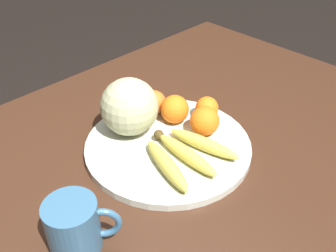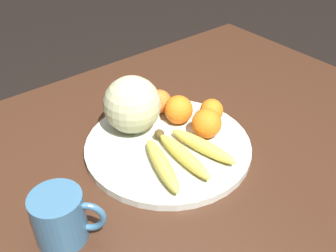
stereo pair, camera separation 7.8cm
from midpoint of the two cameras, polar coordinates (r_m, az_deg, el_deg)
name	(u,v)px [view 1 (the left image)]	position (r m, az deg, el deg)	size (l,w,h in m)	color
kitchen_table	(154,192)	(0.96, -4.47, -9.64)	(1.51, 0.96, 0.73)	#3D2316
fruit_bowl	(168,146)	(0.93, -2.40, -2.94)	(0.39, 0.39, 0.02)	beige
melon	(129,107)	(0.94, -8.02, 2.71)	(0.14, 0.14, 0.14)	#B2B789
banana_bunch	(184,154)	(0.87, -0.17, -4.21)	(0.19, 0.20, 0.03)	#473819
orange_front_left	(205,121)	(0.94, 2.98, 0.66)	(0.07, 0.07, 0.07)	orange
orange_front_right	(154,102)	(1.02, -4.24, 3.41)	(0.06, 0.06, 0.06)	orange
orange_mid_center	(175,109)	(0.98, -1.31, 2.38)	(0.07, 0.07, 0.07)	orange
orange_back_left	(207,108)	(1.00, 3.44, 2.56)	(0.06, 0.06, 0.06)	orange
produce_tag	(148,128)	(0.98, -5.20, -0.39)	(0.10, 0.07, 0.00)	white
ceramic_mug	(75,226)	(0.74, -16.47, -13.86)	(0.12, 0.11, 0.10)	#386689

